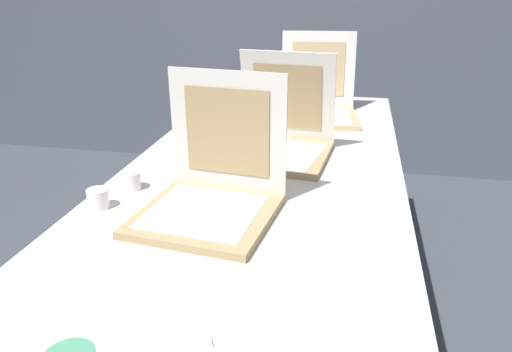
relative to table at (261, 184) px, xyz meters
name	(u,v)px	position (x,y,z in m)	size (l,w,h in m)	color
table	(261,184)	(0.00, 0.00, 0.00)	(0.93, 2.34, 0.72)	silver
pizza_box_front	(211,195)	(-0.08, -0.32, 0.10)	(0.38, 0.39, 0.37)	tan
pizza_box_middle	(280,141)	(0.04, 0.18, 0.10)	(0.38, 0.38, 0.36)	tan
pizza_box_back	(318,106)	(0.13, 0.73, 0.10)	(0.39, 0.44, 0.37)	tan
cup_white_near_center	(131,181)	(-0.36, -0.21, 0.07)	(0.06, 0.06, 0.06)	white
cup_white_far	(221,127)	(-0.24, 0.39, 0.07)	(0.06, 0.06, 0.06)	white
cup_white_near_left	(98,199)	(-0.40, -0.35, 0.07)	(0.06, 0.06, 0.06)	white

